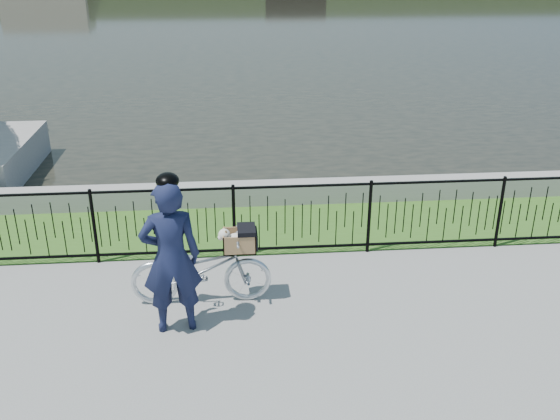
{
  "coord_description": "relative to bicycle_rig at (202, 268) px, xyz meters",
  "views": [
    {
      "loc": [
        -1.04,
        -6.67,
        4.37
      ],
      "look_at": [
        -0.38,
        1.0,
        1.0
      ],
      "focal_mm": 40.0,
      "sensor_mm": 36.0,
      "label": 1
    }
  ],
  "objects": [
    {
      "name": "quay_wall",
      "position": [
        1.43,
        3.2,
        -0.29
      ],
      "size": [
        60.0,
        0.3,
        0.4
      ],
      "primitive_type": "cube",
      "color": "gray",
      "rests_on": "ground"
    },
    {
      "name": "water",
      "position": [
        1.43,
        32.6,
        -0.49
      ],
      "size": [
        120.0,
        120.0,
        0.0
      ],
      "primitive_type": "plane",
      "color": "black",
      "rests_on": "ground"
    },
    {
      "name": "bicycle_rig",
      "position": [
        0.0,
        0.0,
        0.0
      ],
      "size": [
        1.8,
        0.63,
        1.06
      ],
      "color": "silver",
      "rests_on": "ground"
    },
    {
      "name": "cyclist",
      "position": [
        -0.32,
        -0.58,
        0.49
      ],
      "size": [
        0.76,
        0.55,
        1.99
      ],
      "color": "#141937",
      "rests_on": "ground"
    },
    {
      "name": "fence",
      "position": [
        1.43,
        1.2,
        0.09
      ],
      "size": [
        14.0,
        0.06,
        1.15
      ],
      "primitive_type": null,
      "color": "black",
      "rests_on": "ground"
    },
    {
      "name": "ground",
      "position": [
        1.43,
        -0.4,
        -0.49
      ],
      "size": [
        120.0,
        120.0,
        0.0
      ],
      "primitive_type": "plane",
      "color": "gray",
      "rests_on": "ground"
    },
    {
      "name": "grass_strip",
      "position": [
        1.43,
        2.2,
        -0.48
      ],
      "size": [
        60.0,
        2.0,
        0.01
      ],
      "primitive_type": "cube",
      "color": "#36611E",
      "rests_on": "ground"
    }
  ]
}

